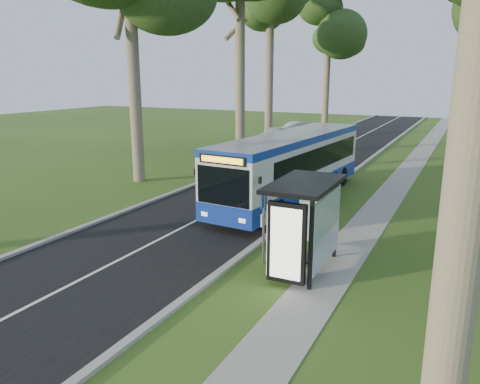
# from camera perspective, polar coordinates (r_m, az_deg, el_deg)

# --- Properties ---
(ground) EXTENTS (120.00, 120.00, 0.00)m
(ground) POSITION_cam_1_polar(r_m,az_deg,el_deg) (15.66, -0.02, -8.16)
(ground) COLOR #325019
(ground) RESTS_ON ground
(road) EXTENTS (7.00, 100.00, 0.02)m
(road) POSITION_cam_1_polar(r_m,az_deg,el_deg) (25.73, 3.00, 0.75)
(road) COLOR black
(road) RESTS_ON ground
(kerb_east) EXTENTS (0.25, 100.00, 0.12)m
(kerb_east) POSITION_cam_1_polar(r_m,az_deg,el_deg) (24.57, 10.49, 0.01)
(kerb_east) COLOR #9E9B93
(kerb_east) RESTS_ON ground
(kerb_west) EXTENTS (0.25, 100.00, 0.12)m
(kerb_west) POSITION_cam_1_polar(r_m,az_deg,el_deg) (27.27, -3.75, 1.61)
(kerb_west) COLOR #9E9B93
(kerb_west) RESTS_ON ground
(centre_line) EXTENTS (0.12, 100.00, 0.00)m
(centre_line) POSITION_cam_1_polar(r_m,az_deg,el_deg) (25.73, 3.00, 0.78)
(centre_line) COLOR white
(centre_line) RESTS_ON road
(footpath) EXTENTS (1.50, 100.00, 0.02)m
(footpath) POSITION_cam_1_polar(r_m,az_deg,el_deg) (23.96, 17.38, -0.88)
(footpath) COLOR gray
(footpath) RESTS_ON ground
(bus) EXTENTS (3.44, 12.25, 3.21)m
(bus) POSITION_cam_1_polar(r_m,az_deg,el_deg) (22.61, 6.22, 3.11)
(bus) COLOR silver
(bus) RESTS_ON ground
(bus_stop_sign) EXTENTS (0.09, 0.36, 2.56)m
(bus_stop_sign) POSITION_cam_1_polar(r_m,az_deg,el_deg) (14.79, 2.91, -2.98)
(bus_stop_sign) COLOR gray
(bus_stop_sign) RESTS_ON ground
(bus_shelter) EXTENTS (1.82, 3.30, 2.81)m
(bus_shelter) POSITION_cam_1_polar(r_m,az_deg,el_deg) (13.96, 7.78, -2.45)
(bus_shelter) COLOR black
(bus_shelter) RESTS_ON ground
(litter_bin) EXTENTS (0.56, 0.56, 0.97)m
(litter_bin) POSITION_cam_1_polar(r_m,az_deg,el_deg) (22.38, 11.48, -0.27)
(litter_bin) COLOR black
(litter_bin) RESTS_ON ground
(car_white) EXTENTS (2.95, 5.02, 1.60)m
(car_white) POSITION_cam_1_polar(r_m,az_deg,el_deg) (40.77, 3.95, 6.80)
(car_white) COLOR silver
(car_white) RESTS_ON ground
(car_silver) EXTENTS (3.03, 4.65, 1.45)m
(car_silver) POSITION_cam_1_polar(r_m,az_deg,el_deg) (46.73, 6.68, 7.57)
(car_silver) COLOR #AEB1B6
(car_silver) RESTS_ON ground
(tree_west_e) EXTENTS (5.20, 5.20, 16.26)m
(tree_west_e) POSITION_cam_1_polar(r_m,az_deg,el_deg) (53.47, 10.84, 20.38)
(tree_west_e) COLOR #7A6B56
(tree_west_e) RESTS_ON ground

